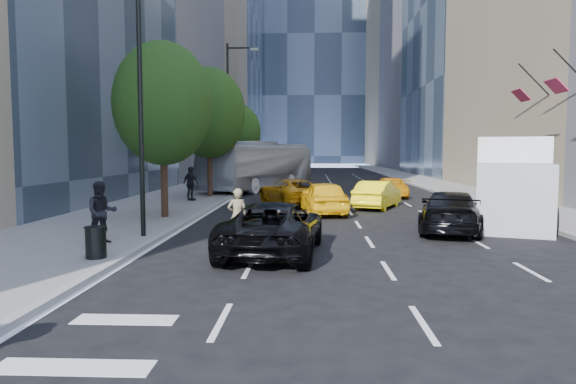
{
  "coord_description": "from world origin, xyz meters",
  "views": [
    {
      "loc": [
        -0.95,
        -12.7,
        2.97
      ],
      "look_at": [
        -1.69,
        4.44,
        1.6
      ],
      "focal_mm": 32.0,
      "sensor_mm": 36.0,
      "label": 1
    }
  ],
  "objects_px": {
    "city_bus": "(260,166)",
    "box_truck": "(512,180)",
    "black_sedan_lincoln": "(274,228)",
    "trash_can": "(96,243)",
    "skateboarder": "(237,219)",
    "black_sedan_mercedes": "(451,212)"
  },
  "relations": [
    {
      "from": "city_bus",
      "to": "box_truck",
      "type": "height_order",
      "value": "city_bus"
    },
    {
      "from": "black_sedan_lincoln",
      "to": "trash_can",
      "type": "relative_size",
      "value": 6.84
    },
    {
      "from": "box_truck",
      "to": "trash_can",
      "type": "relative_size",
      "value": 9.7
    },
    {
      "from": "black_sedan_lincoln",
      "to": "trash_can",
      "type": "distance_m",
      "value": 4.84
    },
    {
      "from": "black_sedan_lincoln",
      "to": "box_truck",
      "type": "height_order",
      "value": "box_truck"
    },
    {
      "from": "city_bus",
      "to": "trash_can",
      "type": "relative_size",
      "value": 16.42
    },
    {
      "from": "trash_can",
      "to": "black_sedan_lincoln",
      "type": "bearing_deg",
      "value": 17.79
    },
    {
      "from": "skateboarder",
      "to": "city_bus",
      "type": "relative_size",
      "value": 0.13
    },
    {
      "from": "black_sedan_lincoln",
      "to": "trash_can",
      "type": "height_order",
      "value": "black_sedan_lincoln"
    },
    {
      "from": "city_bus",
      "to": "skateboarder",
      "type": "bearing_deg",
      "value": -64.08
    },
    {
      "from": "city_bus",
      "to": "box_truck",
      "type": "relative_size",
      "value": 1.69
    },
    {
      "from": "box_truck",
      "to": "trash_can",
      "type": "bearing_deg",
      "value": -130.75
    },
    {
      "from": "skateboarder",
      "to": "black_sedan_mercedes",
      "type": "xyz_separation_m",
      "value": [
        7.4,
        3.19,
        -0.1
      ]
    },
    {
      "from": "skateboarder",
      "to": "city_bus",
      "type": "xyz_separation_m",
      "value": [
        -1.55,
        23.04,
        0.98
      ]
    },
    {
      "from": "skateboarder",
      "to": "box_truck",
      "type": "distance_m",
      "value": 11.95
    },
    {
      "from": "city_bus",
      "to": "trash_can",
      "type": "xyz_separation_m",
      "value": [
        -1.85,
        -25.6,
        -1.29
      ]
    },
    {
      "from": "skateboarder",
      "to": "box_truck",
      "type": "height_order",
      "value": "box_truck"
    },
    {
      "from": "box_truck",
      "to": "black_sedan_mercedes",
      "type": "bearing_deg",
      "value": -123.23
    },
    {
      "from": "black_sedan_lincoln",
      "to": "city_bus",
      "type": "distance_m",
      "value": 24.3
    },
    {
      "from": "city_bus",
      "to": "black_sedan_mercedes",
      "type": "bearing_deg",
      "value": -43.66
    },
    {
      "from": "black_sedan_mercedes",
      "to": "city_bus",
      "type": "distance_m",
      "value": 21.8
    },
    {
      "from": "skateboarder",
      "to": "trash_can",
      "type": "relative_size",
      "value": 2.13
    }
  ]
}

